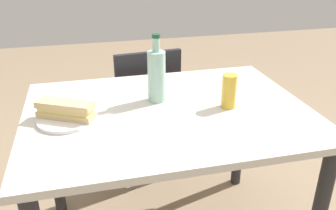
% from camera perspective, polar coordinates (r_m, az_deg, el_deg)
% --- Properties ---
extents(dining_table, '(1.19, 0.88, 0.75)m').
position_cam_1_polar(dining_table, '(1.55, 0.00, -4.32)').
color(dining_table, beige).
rests_on(dining_table, ground).
extents(chair_far, '(0.44, 0.44, 0.85)m').
position_cam_1_polar(chair_far, '(2.18, -3.77, -0.01)').
color(chair_far, black).
rests_on(chair_far, ground).
extents(plate_near, '(0.23, 0.23, 0.01)m').
position_cam_1_polar(plate_near, '(1.46, -15.95, -2.20)').
color(plate_near, white).
rests_on(plate_near, dining_table).
extents(baguette_sandwich_near, '(0.23, 0.17, 0.07)m').
position_cam_1_polar(baguette_sandwich_near, '(1.44, -16.14, -0.73)').
color(baguette_sandwich_near, '#DBB77A').
rests_on(baguette_sandwich_near, plate_near).
extents(knife_near, '(0.18, 0.06, 0.01)m').
position_cam_1_polar(knife_near, '(1.50, -15.46, -0.95)').
color(knife_near, silver).
rests_on(knife_near, plate_near).
extents(water_bottle, '(0.08, 0.08, 0.30)m').
position_cam_1_polar(water_bottle, '(1.54, -1.85, 4.82)').
color(water_bottle, '#99C6B7').
rests_on(water_bottle, dining_table).
extents(beer_glass, '(0.06, 0.06, 0.15)m').
position_cam_1_polar(beer_glass, '(1.52, 9.75, 2.19)').
color(beer_glass, gold).
rests_on(beer_glass, dining_table).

